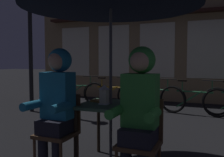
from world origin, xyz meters
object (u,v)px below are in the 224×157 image
at_px(chair_left, 60,128).
at_px(chair_right, 141,137).
at_px(person_right_hooded, 140,103).
at_px(bicycle_third, 153,97).
at_px(bicycle_second, 111,94).
at_px(bicycle_fourth, 194,100).
at_px(bicycle_nearest, 77,92).
at_px(book, 100,101).
at_px(lantern, 104,94).
at_px(person_left_hooded, 57,98).
at_px(street_lamp, 29,1).
at_px(cafe_table, 111,112).

bearing_deg(chair_left, chair_right, 0.00).
relative_size(person_right_hooded, bicycle_third, 0.85).
height_order(bicycle_second, bicycle_fourth, same).
bearing_deg(bicycle_second, bicycle_nearest, 178.59).
bearing_deg(bicycle_third, person_right_hooded, -79.07).
relative_size(chair_right, bicycle_fourth, 0.52).
height_order(person_right_hooded, book, person_right_hooded).
bearing_deg(bicycle_fourth, chair_right, -93.91).
xyz_separation_m(lantern, bicycle_fourth, (0.79, 3.37, -0.51)).
bearing_deg(person_left_hooded, bicycle_nearest, 117.16).
xyz_separation_m(person_left_hooded, person_right_hooded, (0.96, 0.00, 0.00)).
distance_m(person_left_hooded, book, 0.60).
xyz_separation_m(person_left_hooded, street_lamp, (-2.59, 2.67, 1.87)).
xyz_separation_m(cafe_table, chair_right, (0.48, -0.37, -0.15)).
bearing_deg(bicycle_second, book, -69.86).
relative_size(chair_left, person_right_hooded, 0.62).
distance_m(cafe_table, street_lamp, 4.33).
height_order(bicycle_nearest, bicycle_second, same).
height_order(cafe_table, bicycle_fourth, bicycle_fourth).
bearing_deg(lantern, person_right_hooded, -34.23).
distance_m(cafe_table, person_left_hooded, 0.67).
bearing_deg(street_lamp, chair_right, -36.29).
bearing_deg(bicycle_second, chair_right, -63.72).
bearing_deg(cafe_table, bicycle_third, 94.51).
xyz_separation_m(cafe_table, person_right_hooded, (0.48, -0.43, 0.21)).
bearing_deg(street_lamp, bicycle_nearest, 68.30).
bearing_deg(bicycle_third, bicycle_nearest, 177.38).
relative_size(person_left_hooded, bicycle_nearest, 0.85).
height_order(lantern, street_lamp, street_lamp).
relative_size(cafe_table, book, 3.70).
height_order(lantern, bicycle_fourth, lantern).
bearing_deg(bicycle_nearest, person_left_hooded, -62.84).
height_order(chair_right, bicycle_second, chair_right).
bearing_deg(bicycle_fourth, bicycle_third, 170.36).
xyz_separation_m(lantern, street_lamp, (-3.02, 2.30, 1.85)).
xyz_separation_m(person_right_hooded, bicycle_third, (-0.75, 3.91, -0.50)).
bearing_deg(street_lamp, lantern, -37.33).
distance_m(lantern, bicycle_nearest, 4.44).
bearing_deg(person_right_hooded, book, 142.46).
distance_m(cafe_table, lantern, 0.24).
distance_m(chair_right, person_right_hooded, 0.36).
bearing_deg(bicycle_third, chair_right, -78.92).
xyz_separation_m(chair_right, person_left_hooded, (-0.96, -0.06, 0.36)).
height_order(person_left_hooded, person_right_hooded, same).
height_order(person_right_hooded, bicycle_nearest, person_right_hooded).
bearing_deg(person_left_hooded, lantern, 41.01).
relative_size(person_left_hooded, bicycle_second, 0.83).
height_order(lantern, chair_left, lantern).
distance_m(chair_right, bicycle_second, 4.38).
distance_m(chair_left, bicycle_nearest, 4.46).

